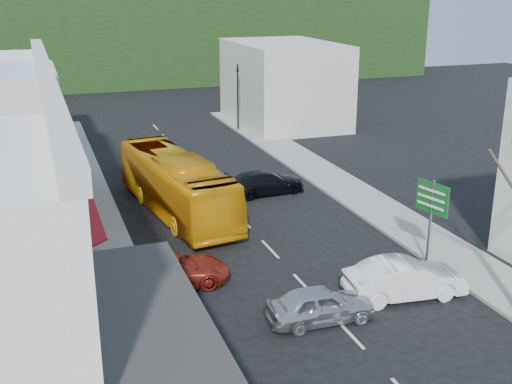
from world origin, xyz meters
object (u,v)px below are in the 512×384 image
at_px(traffic_signal, 238,98).
at_px(car_red, 174,268).
at_px(car_white, 405,281).
at_px(direction_sign, 430,224).
at_px(pedestrian_left, 89,285).
at_px(car_silver, 320,304).
at_px(bus, 176,186).

bearing_deg(traffic_signal, car_red, 87.58).
xyz_separation_m(car_white, direction_sign, (2.58, 2.30, 1.25)).
relative_size(pedestrian_left, traffic_signal, 0.31).
bearing_deg(car_red, car_silver, -130.16).
xyz_separation_m(car_red, pedestrian_left, (-3.50, -1.05, 0.30)).
relative_size(bus, pedestrian_left, 6.82).
height_order(bus, traffic_signal, traffic_signal).
bearing_deg(car_red, pedestrian_left, 114.23).
distance_m(car_silver, traffic_signal, 32.02).
relative_size(car_silver, direction_sign, 1.13).
relative_size(car_white, traffic_signal, 0.79).
bearing_deg(direction_sign, bus, 117.00).
bearing_deg(direction_sign, car_red, 156.39).
relative_size(car_red, traffic_signal, 0.83).
bearing_deg(car_white, pedestrian_left, 80.98).
bearing_deg(pedestrian_left, direction_sign, -94.96).
bearing_deg(car_silver, traffic_signal, -11.16).
xyz_separation_m(bus, direction_sign, (8.90, -10.25, 0.40)).
distance_m(car_red, pedestrian_left, 3.67).
distance_m(direction_sign, traffic_signal, 28.26).
xyz_separation_m(car_white, traffic_signal, (2.94, 30.55, 2.07)).
height_order(car_white, direction_sign, direction_sign).
xyz_separation_m(bus, car_white, (6.33, -12.55, -0.85)).
bearing_deg(car_white, direction_sign, -42.52).
height_order(bus, car_red, bus).
height_order(car_silver, traffic_signal, traffic_signal).
bearing_deg(car_white, car_silver, 105.00).
distance_m(car_silver, car_white, 4.00).
distance_m(bus, pedestrian_left, 10.94).
height_order(car_silver, pedestrian_left, pedestrian_left).
xyz_separation_m(car_red, traffic_signal, (11.26, 26.40, 2.07)).
relative_size(car_white, car_red, 0.96).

